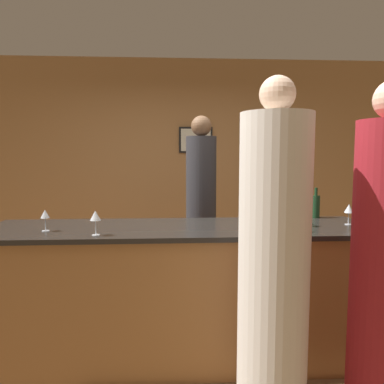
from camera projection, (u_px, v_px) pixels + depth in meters
ground_plane at (181, 356)px, 2.90m from camera, size 14.00×14.00×0.00m
back_wall at (176, 166)px, 4.98m from camera, size 8.00×0.08×2.80m
bar_counter at (181, 292)px, 2.85m from camera, size 2.88×0.77×1.02m
bartender at (201, 221)px, 3.66m from camera, size 0.29×0.29×1.93m
guest_0 at (274, 271)px, 2.06m from camera, size 0.39×0.39×1.97m
wine_bottle_0 at (316, 206)px, 3.19m from camera, size 0.07×0.07×0.26m
ice_bucket at (283, 212)px, 2.90m from camera, size 0.17×0.17×0.19m
wine_glass_0 at (298, 215)px, 2.59m from camera, size 0.06×0.06×0.16m
wine_glass_1 at (349, 209)px, 2.87m from camera, size 0.07×0.07×0.16m
wine_glass_2 at (305, 209)px, 2.79m from camera, size 0.06×0.06×0.17m
wine_glass_3 at (95, 216)px, 2.48m from camera, size 0.07×0.07×0.17m
wine_glass_4 at (45, 215)px, 2.62m from camera, size 0.06×0.06×0.15m
wine_glass_5 at (358, 215)px, 2.53m from camera, size 0.08×0.08×0.17m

